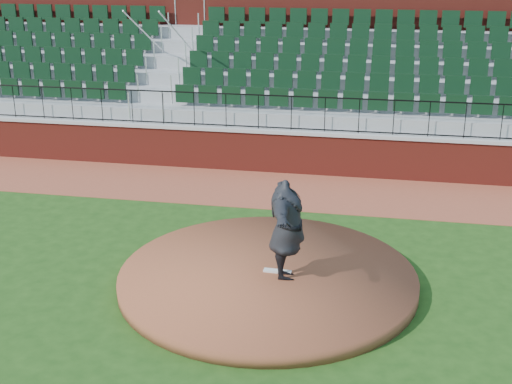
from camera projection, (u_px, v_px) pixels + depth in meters
ground at (242, 276)px, 13.72m from camera, size 90.00×90.00×0.00m
warning_track at (282, 189)px, 18.71m from camera, size 34.00×3.20×0.01m
field_wall at (291, 153)px, 19.99m from camera, size 34.00×0.35×1.20m
wall_cap at (291, 132)px, 19.77m from camera, size 34.00×0.45×0.10m
wall_railing at (291, 113)px, 19.59m from camera, size 34.00×0.05×1.00m
seating_stands at (303, 80)px, 21.94m from camera, size 34.00×5.10×4.60m
concourse_wall at (313, 53)px, 24.38m from camera, size 34.00×0.50×5.50m
pitchers_mound at (268, 278)px, 13.40m from camera, size 5.90×5.90×0.25m
pitching_rubber at (277, 271)px, 13.34m from camera, size 0.56×0.16×0.04m
pitcher at (287, 230)px, 12.80m from camera, size 1.04×2.55×2.01m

